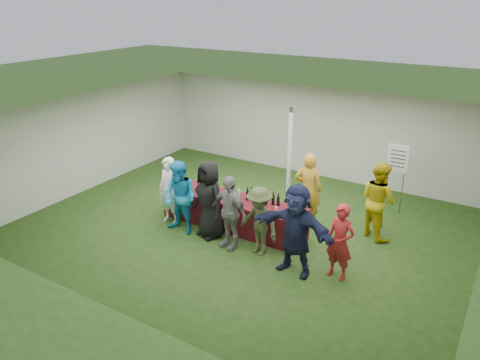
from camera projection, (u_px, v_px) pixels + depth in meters
The scene contains 18 objects.
ground at pixel (246, 225), 11.28m from camera, with size 60.00×60.00×0.00m, color #284719.
tent at pixel (289, 162), 11.48m from camera, with size 10.00×10.00×10.00m.
serving_table at pixel (233, 213), 11.08m from camera, with size 3.60×0.80×0.75m, color maroon.
wine_bottles at pixel (262, 198), 10.67m from camera, with size 0.82×0.16×0.32m.
wine_glasses at pixel (210, 193), 10.92m from camera, with size 2.72×0.14×0.16m.
water_bottle at pixel (239, 194), 10.90m from camera, with size 0.07×0.07×0.23m.
bar_towel at pixel (292, 211), 10.24m from camera, with size 0.25×0.18×0.03m, color white.
dump_bucket at pixel (294, 215), 9.91m from camera, with size 0.22×0.22×0.18m, color slate.
wine_list_sign at pixel (397, 164), 11.47m from camera, with size 0.50×0.03×1.80m.
staff_pourer at pixel (308, 190), 11.02m from camera, with size 0.66×0.43×1.80m, color gold.
staff_back at pixel (378, 200), 10.48m from camera, with size 0.88×0.68×1.80m, color gold.
customer_0 at pixel (169, 191), 11.11m from camera, with size 0.61×0.40×1.67m, color white.
customer_1 at pixel (180, 198), 10.65m from camera, with size 0.84×0.66×1.73m, color #1792CE.
customer_2 at pixel (209, 199), 10.48m from camera, with size 0.89×0.58×1.81m, color black.
customer_3 at pixel (229, 212), 10.05m from camera, with size 0.98×0.41×1.67m, color gray.
customer_4 at pixel (259, 221), 9.81m from camera, with size 0.99×0.57×1.53m, color #404927.
customer_5 at pixel (296, 230), 9.08m from camera, with size 1.75×0.56×1.89m, color #181E3E.
customer_6 at pixel (340, 242), 8.97m from camera, with size 0.57×0.37×1.55m, color #A61E22.
Camera 1 is at (5.13, -8.64, 5.24)m, focal length 35.00 mm.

